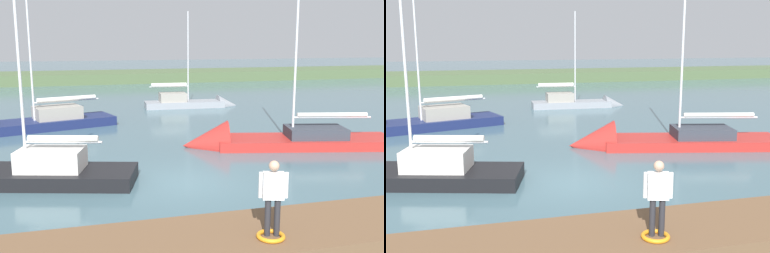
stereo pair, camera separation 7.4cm
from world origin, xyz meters
The scene contains 9 objects.
ground_plane centered at (0.00, 0.00, 0.00)m, with size 200.00×200.00×0.00m, color #42606B.
far_shoreline centered at (0.00, -40.70, 0.00)m, with size 180.00×8.00×2.40m, color #4C603D.
dock_pier centered at (0.00, 5.47, 0.26)m, with size 21.55×2.57×0.52m, color brown.
life_ring_buoy centered at (-0.50, 5.99, 0.57)m, with size 0.66×0.66×0.10m, color orange.
sailboat_behind_pier centered at (6.60, -11.30, 0.19)m, with size 9.18×4.94×9.59m.
sailboat_far_right centered at (-4.97, -4.28, 0.18)m, with size 10.24×4.52×11.85m.
sailboat_inner_slip centered at (6.13, -1.60, 0.10)m, with size 8.27×4.25×8.42m.
sailboat_outer_mooring centered at (-5.15, -17.53, 0.16)m, with size 7.11×2.01×7.84m.
person_on_dock centered at (-0.59, 5.86, 1.56)m, with size 0.65×0.35×1.79m.
Camera 2 is at (3.62, 14.74, 4.95)m, focal length 41.84 mm.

